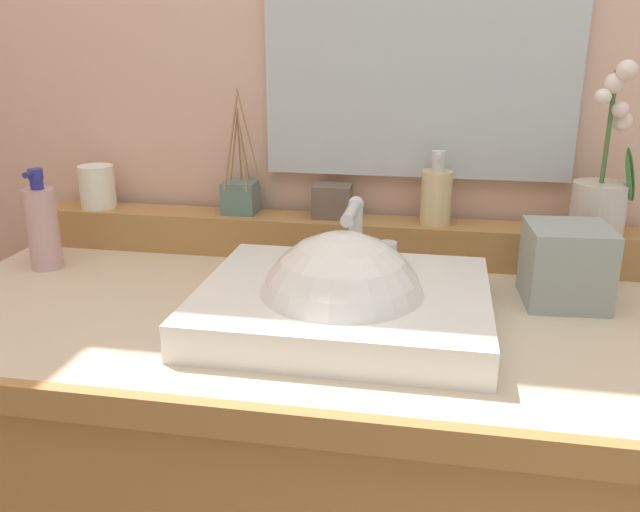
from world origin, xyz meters
The scene contains 11 objects.
wall_back centered at (0.00, 0.43, 1.31)m, with size 3.10×0.20×2.61m, color beige.
back_ledge centered at (0.00, 0.27, 0.90)m, with size 1.20×0.09×0.08m, color #A87640.
sink_basin centered at (0.07, -0.06, 0.88)m, with size 0.44×0.37×0.28m.
potted_plant centered at (0.50, 0.25, 1.02)m, with size 0.11×0.10×0.31m.
soap_dispenser centered at (0.20, 0.26, 0.99)m, with size 0.06×0.06×0.14m.
tumbler_cup centered at (-0.50, 0.26, 0.98)m, with size 0.07×0.07×0.09m, color white.
reed_diffuser centered at (-0.19, 0.28, 0.97)m, with size 0.08×0.08×0.25m.
trinket_box centered at (0.00, 0.28, 0.97)m, with size 0.07×0.06×0.07m, color brown.
lotion_bottle centered at (-0.52, 0.10, 0.94)m, with size 0.06×0.06×0.19m.
tissue_box centered at (0.42, 0.10, 0.92)m, with size 0.13×0.13×0.13m, color #919B96.
mirror centered at (0.16, 0.32, 1.28)m, with size 0.59×0.02×0.53m, color silver.
Camera 1 is at (0.21, -1.00, 1.29)m, focal length 37.65 mm.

